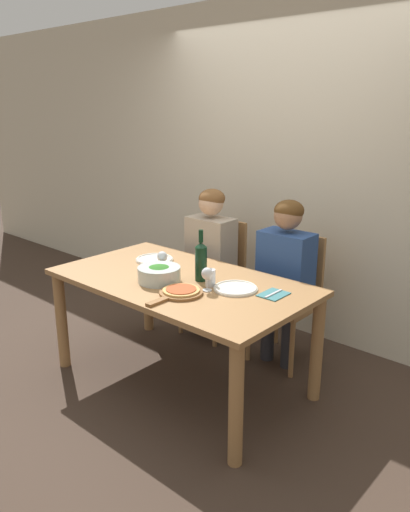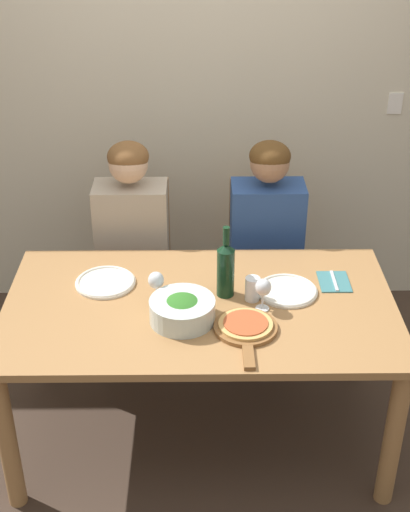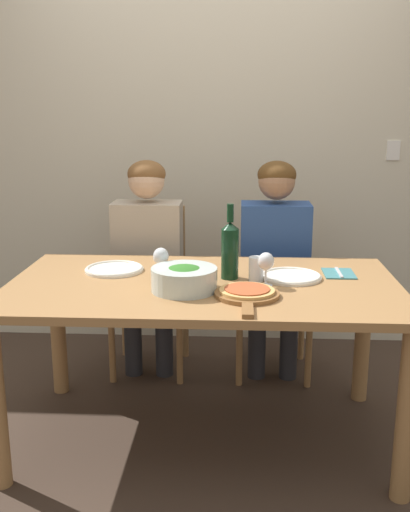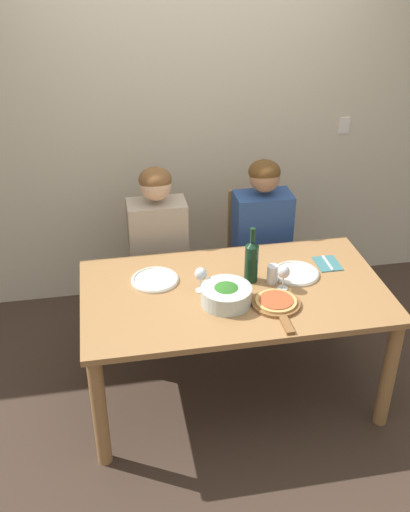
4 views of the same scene
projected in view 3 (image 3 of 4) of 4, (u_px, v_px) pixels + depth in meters
The scene contains 16 objects.
ground_plane at pixel (204, 436), 2.83m from camera, with size 40.00×40.00×0.00m, color #3D2D23.
back_wall at pixel (215, 133), 3.75m from camera, with size 10.00×0.06×2.70m.
dining_table at pixel (204, 305), 2.67m from camera, with size 1.73×0.96×0.76m.
chair_left at pixel (151, 283), 3.51m from camera, with size 0.42×0.42×0.95m.
chair_right at pixel (273, 285), 3.48m from camera, with size 0.42×0.42×0.95m.
person_woman at pixel (148, 248), 3.35m from camera, with size 0.47×0.51×1.23m.
person_man at pixel (275, 250), 3.31m from camera, with size 0.47×0.51×1.23m.
wine_bottle at pixel (230, 249), 2.68m from camera, with size 0.08×0.08×0.34m.
broccoli_bowl at pixel (184, 279), 2.52m from camera, with size 0.28×0.28×0.11m.
dinner_plate_left at pixel (114, 269), 2.83m from camera, with size 0.28×0.28×0.02m.
dinner_plate_right at pixel (291, 276), 2.71m from camera, with size 0.28×0.28×0.02m.
pizza_on_board at pixel (247, 294), 2.44m from camera, with size 0.27×0.41×0.04m.
wine_glass_left at pixel (161, 258), 2.65m from camera, with size 0.07×0.07×0.15m.
wine_glass_right at pixel (266, 263), 2.56m from camera, with size 0.07×0.07×0.15m.
water_tumbler at pixel (256, 269), 2.65m from camera, with size 0.07×0.07×0.11m.
fork_on_napkin at pixel (339, 273), 2.78m from camera, with size 0.14×0.18×0.01m.
Camera 3 is at (0.15, -2.53, 1.51)m, focal length 42.00 mm.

